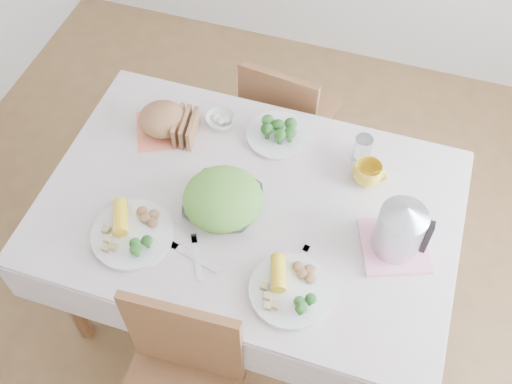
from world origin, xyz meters
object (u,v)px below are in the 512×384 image
(dinner_plate_left, at_px, (133,235))
(dinner_plate_right, at_px, (290,291))
(dining_table, at_px, (250,257))
(salad_bowl, at_px, (223,204))
(chair_far, at_px, (290,111))
(yellow_mug, at_px, (368,173))
(electric_kettle, at_px, (400,228))

(dinner_plate_left, bearing_deg, dinner_plate_right, -3.70)
(dinner_plate_right, bearing_deg, dinner_plate_left, 176.30)
(dining_table, xyz_separation_m, dinner_plate_right, (0.24, -0.29, 0.40))
(dining_table, xyz_separation_m, salad_bowl, (-0.08, -0.05, 0.42))
(salad_bowl, relative_size, dinner_plate_right, 0.97)
(chair_far, distance_m, dinner_plate_left, 1.11)
(chair_far, relative_size, yellow_mug, 7.58)
(dining_table, height_order, dinner_plate_left, dinner_plate_left)
(yellow_mug, relative_size, electric_kettle, 0.49)
(dinner_plate_left, distance_m, yellow_mug, 0.88)
(salad_bowl, bearing_deg, dinner_plate_right, -37.28)
(dinner_plate_left, distance_m, electric_kettle, 0.91)
(electric_kettle, bearing_deg, chair_far, 119.46)
(dinner_plate_left, xyz_separation_m, yellow_mug, (0.72, 0.49, 0.03))
(chair_far, bearing_deg, dining_table, 100.42)
(salad_bowl, distance_m, dinner_plate_right, 0.40)
(chair_far, xyz_separation_m, yellow_mug, (0.43, -0.53, 0.34))
(chair_far, height_order, dinner_plate_left, chair_far)
(chair_far, height_order, yellow_mug, chair_far)
(dinner_plate_left, bearing_deg, chair_far, 73.96)
(salad_bowl, height_order, yellow_mug, yellow_mug)
(salad_bowl, height_order, dinner_plate_left, salad_bowl)
(dinner_plate_left, xyz_separation_m, dinner_plate_right, (0.58, -0.04, 0.00))
(dinner_plate_left, xyz_separation_m, electric_kettle, (0.87, 0.24, 0.11))
(salad_bowl, bearing_deg, dinner_plate_left, -141.68)
(dinner_plate_right, distance_m, electric_kettle, 0.42)
(dinner_plate_right, relative_size, electric_kettle, 1.22)
(dinner_plate_right, relative_size, yellow_mug, 2.48)
(dining_table, distance_m, chair_far, 0.77)
(yellow_mug, distance_m, electric_kettle, 0.30)
(electric_kettle, bearing_deg, salad_bowl, 175.81)
(dining_table, height_order, yellow_mug, yellow_mug)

